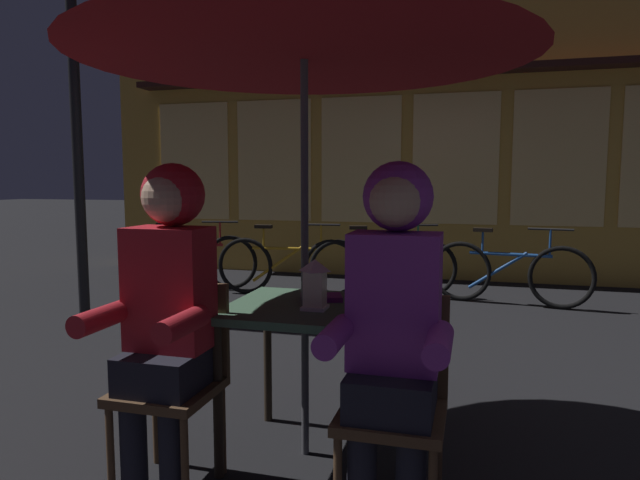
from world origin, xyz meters
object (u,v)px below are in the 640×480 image
(cafe_table, at_px, (305,325))
(person_left_hooded, at_px, (167,295))
(person_right_hooded, at_px, (394,308))
(book, at_px, (321,298))
(street_lamp, at_px, (72,28))
(patio_umbrella, at_px, (304,16))
(bicycle_third, at_px, (383,267))
(chair_left, at_px, (176,372))
(lantern, at_px, (315,283))
(chair_right, at_px, (394,394))
(bicycle_nearest, at_px, (189,261))
(bicycle_fourth, at_px, (509,273))
(bicycle_second, at_px, (288,266))

(cafe_table, relative_size, person_left_hooded, 0.53)
(person_right_hooded, distance_m, book, 0.70)
(street_lamp, bearing_deg, person_left_hooded, -45.92)
(patio_umbrella, distance_m, bicycle_third, 4.12)
(chair_left, xyz_separation_m, street_lamp, (-2.37, 2.40, 2.23))
(lantern, relative_size, chair_right, 0.27)
(chair_left, bearing_deg, patio_umbrella, 37.55)
(cafe_table, height_order, person_left_hooded, person_left_hooded)
(lantern, bearing_deg, street_lamp, 144.25)
(patio_umbrella, bearing_deg, chair_right, -37.55)
(street_lamp, relative_size, bicycle_nearest, 2.35)
(patio_umbrella, xyz_separation_m, person_left_hooded, (-0.48, -0.43, -1.21))
(chair_left, height_order, bicycle_third, chair_left)
(chair_right, height_order, bicycle_third, chair_right)
(lantern, height_order, bicycle_fourth, lantern)
(bicycle_nearest, bearing_deg, person_left_hooded, -62.40)
(patio_umbrella, relative_size, person_left_hooded, 1.65)
(bicycle_fourth, bearing_deg, chair_left, -111.62)
(cafe_table, height_order, lantern, lantern)
(person_left_hooded, bearing_deg, bicycle_second, 101.61)
(bicycle_fourth, height_order, book, bicycle_fourth)
(bicycle_second, relative_size, book, 8.38)
(street_lamp, bearing_deg, lantern, -35.75)
(chair_left, bearing_deg, bicycle_third, 86.42)
(person_right_hooded, xyz_separation_m, bicycle_fourth, (0.66, 4.13, -0.50))
(chair_left, relative_size, bicycle_fourth, 0.52)
(cafe_table, relative_size, street_lamp, 0.19)
(lantern, bearing_deg, patio_umbrella, 131.86)
(bicycle_fourth, bearing_deg, book, -106.87)
(patio_umbrella, distance_m, street_lamp, 3.56)
(cafe_table, distance_m, person_left_hooded, 0.67)
(bicycle_third, relative_size, bicycle_fourth, 0.98)
(bicycle_nearest, relative_size, bicycle_third, 1.00)
(lantern, distance_m, bicycle_second, 3.92)
(bicycle_third, bearing_deg, cafe_table, -86.60)
(bicycle_fourth, bearing_deg, bicycle_second, -176.45)
(chair_right, xyz_separation_m, street_lamp, (-3.33, 2.40, 2.23))
(chair_right, bearing_deg, bicycle_second, 114.37)
(chair_left, distance_m, bicycle_nearest, 4.50)
(bicycle_second, xyz_separation_m, bicycle_third, (1.08, 0.19, 0.00))
(bicycle_fourth, bearing_deg, person_left_hooded, -111.35)
(person_right_hooded, height_order, bicycle_second, person_right_hooded)
(patio_umbrella, distance_m, bicycle_fourth, 4.24)
(chair_left, height_order, person_right_hooded, person_right_hooded)
(bicycle_third, distance_m, book, 3.66)
(cafe_table, xyz_separation_m, person_right_hooded, (0.48, -0.43, 0.21))
(chair_right, height_order, bicycle_second, chair_right)
(lantern, height_order, bicycle_nearest, lantern)
(cafe_table, distance_m, patio_umbrella, 1.42)
(lantern, distance_m, bicycle_third, 3.87)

